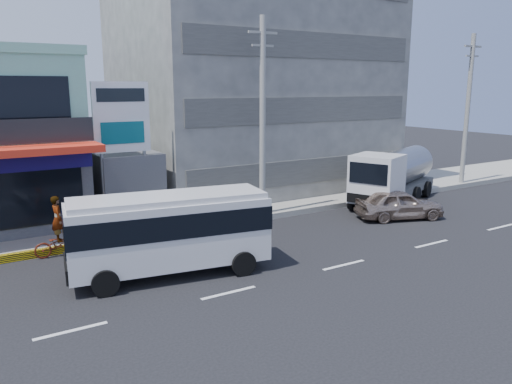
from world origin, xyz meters
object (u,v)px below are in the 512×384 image
utility_pole_far (467,110)px  motorcycle_rider (59,236)px  satellite_dish (122,150)px  sedan (399,204)px  billboard (122,125)px  tanker_truck (393,175)px  utility_pole_near (263,118)px  minibus (169,228)px  concrete_building (252,81)px

utility_pole_far → motorcycle_rider: 26.37m
satellite_dish → sedan: bearing=-31.2°
billboard → tanker_truck: (14.76, -2.83, -3.26)m
utility_pole_far → tanker_truck: bearing=-172.4°
utility_pole_near → tanker_truck: 9.02m
utility_pole_near → utility_pole_far: size_ratio=1.00×
minibus → utility_pole_far: bearing=11.9°
minibus → tanker_truck: 15.71m
billboard → sedan: billboard is taller
concrete_building → utility_pole_near: concrete_building is taller
concrete_building → satellite_dish: concrete_building is taller
minibus → motorcycle_rider: (-3.02, 4.23, -0.94)m
sedan → tanker_truck: tanker_truck is taller
utility_pole_near → minibus: utility_pole_near is taller
billboard → minibus: size_ratio=0.95×
minibus → tanker_truck: tanker_truck is taller
satellite_dish → tanker_truck: bearing=-18.0°
concrete_building → minibus: size_ratio=2.19×
satellite_dish → utility_pole_near: 7.17m
utility_pole_near → tanker_truck: bearing=-7.1°
tanker_truck → billboard: bearing=169.1°
sedan → motorcycle_rider: 16.29m
tanker_truck → utility_pole_far: bearing=7.6°
minibus → concrete_building: bearing=48.5°
utility_pole_far → minibus: bearing=-168.1°
motorcycle_rider → utility_pole_near: bearing=3.4°
billboard → motorcycle_rider: size_ratio=2.80×
billboard → minibus: 7.37m
utility_pole_far → sedan: 11.52m
minibus → motorcycle_rider: 5.28m
satellite_dish → motorcycle_rider: (-4.00, -4.20, -2.76)m
billboard → concrete_building: bearing=28.9°
concrete_building → utility_pole_near: (-4.00, -7.60, -1.85)m
satellite_dish → concrete_building: bearing=21.8°
motorcycle_rider → sedan: bearing=-10.9°
satellite_dish → minibus: size_ratio=0.21×
concrete_building → minibus: bearing=-131.5°
tanker_truck → motorcycle_rider: tanker_truck is taller
utility_pole_far → motorcycle_rider: bearing=-178.7°
satellite_dish → billboard: 2.31m
utility_pole_near → sedan: utility_pole_near is taller
concrete_building → billboard: (-10.50, -5.80, -2.07)m
tanker_truck → satellite_dish: bearing=162.0°
concrete_building → utility_pole_near: 8.79m
concrete_building → motorcycle_rider: bearing=-149.6°
satellite_dish → sedan: size_ratio=0.34×
minibus → motorcycle_rider: size_ratio=2.96×
concrete_building → minibus: 17.40m
motorcycle_rider → satellite_dish: bearing=46.4°
billboard → motorcycle_rider: (-3.50, -2.40, -4.11)m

